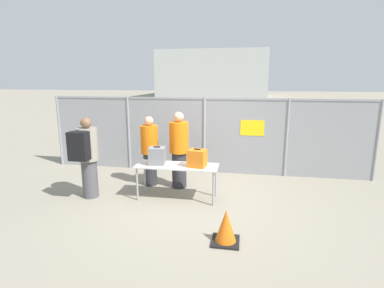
# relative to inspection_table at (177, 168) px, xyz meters

# --- Properties ---
(ground_plane) EXTENTS (120.00, 120.00, 0.00)m
(ground_plane) POSITION_rel_inspection_table_xyz_m (0.30, -0.11, -0.66)
(ground_plane) COLOR gray
(fence_section) EXTENTS (8.49, 0.07, 2.00)m
(fence_section) POSITION_rel_inspection_table_xyz_m (0.31, 1.93, 0.39)
(fence_section) COLOR gray
(fence_section) RESTS_ON ground_plane
(inspection_table) EXTENTS (1.69, 0.61, 0.72)m
(inspection_table) POSITION_rel_inspection_table_xyz_m (0.00, 0.00, 0.00)
(inspection_table) COLOR silver
(inspection_table) RESTS_ON ground_plane
(suitcase_grey) EXTENTS (0.37, 0.36, 0.38)m
(suitcase_grey) POSITION_rel_inspection_table_xyz_m (-0.42, 0.01, 0.24)
(suitcase_grey) COLOR slate
(suitcase_grey) RESTS_ON inspection_table
(suitcase_orange) EXTENTS (0.39, 0.34, 0.38)m
(suitcase_orange) POSITION_rel_inspection_table_xyz_m (0.43, -0.04, 0.24)
(suitcase_orange) COLOR orange
(suitcase_orange) RESTS_ON inspection_table
(traveler_hooded) EXTENTS (0.42, 0.65, 1.70)m
(traveler_hooded) POSITION_rel_inspection_table_xyz_m (-1.83, -0.30, 0.28)
(traveler_hooded) COLOR #4C4C51
(traveler_hooded) RESTS_ON ground_plane
(security_worker_near) EXTENTS (0.43, 0.43, 1.75)m
(security_worker_near) POSITION_rel_inspection_table_xyz_m (-0.10, 0.67, 0.25)
(security_worker_near) COLOR #2D2D33
(security_worker_near) RESTS_ON ground_plane
(security_worker_far) EXTENTS (0.40, 0.40, 1.63)m
(security_worker_far) POSITION_rel_inspection_table_xyz_m (-0.81, 0.71, 0.18)
(security_worker_far) COLOR #2D2D33
(security_worker_far) RESTS_ON ground_plane
(utility_trailer) EXTENTS (4.53, 1.98, 0.67)m
(utility_trailer) POSITION_rel_inspection_table_xyz_m (2.63, 4.47, -0.26)
(utility_trailer) COLOR #4C6B47
(utility_trailer) RESTS_ON ground_plane
(distant_hangar) EXTENTS (14.60, 13.74, 6.26)m
(distant_hangar) POSITION_rel_inspection_table_xyz_m (-3.28, 39.81, 2.47)
(distant_hangar) COLOR #B2B7B2
(distant_hangar) RESTS_ON ground_plane
(traffic_cone) EXTENTS (0.42, 0.42, 0.53)m
(traffic_cone) POSITION_rel_inspection_table_xyz_m (1.12, -1.57, -0.41)
(traffic_cone) COLOR black
(traffic_cone) RESTS_ON ground_plane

